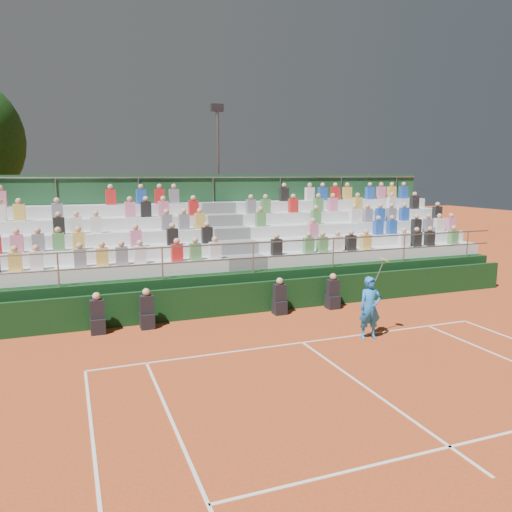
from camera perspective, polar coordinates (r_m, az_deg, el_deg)
name	(u,v)px	position (r m, az deg, el deg)	size (l,w,h in m)	color
ground	(303,343)	(13.52, 5.36, -9.84)	(90.00, 90.00, 0.00)	#BC491F
courtside_wall	(259,297)	(16.19, 0.38, -4.71)	(20.00, 0.15, 1.00)	black
line_officials	(221,305)	(15.33, -4.05, -5.63)	(7.89, 0.40, 1.19)	black
grandstand	(229,263)	(19.05, -3.14, -0.78)	(20.00, 5.20, 4.40)	black
tennis_player	(370,308)	(13.91, 12.91, -5.77)	(0.87, 0.50, 2.22)	blue
floodlight_mast	(218,172)	(24.92, -4.38, 9.60)	(0.60, 0.25, 7.76)	gray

